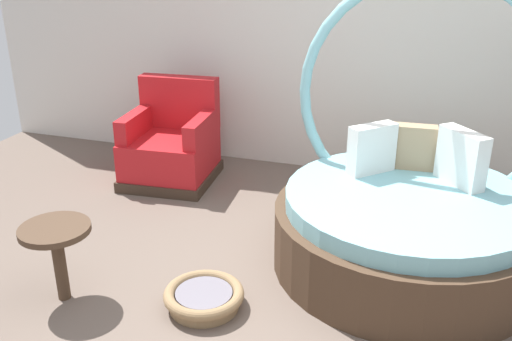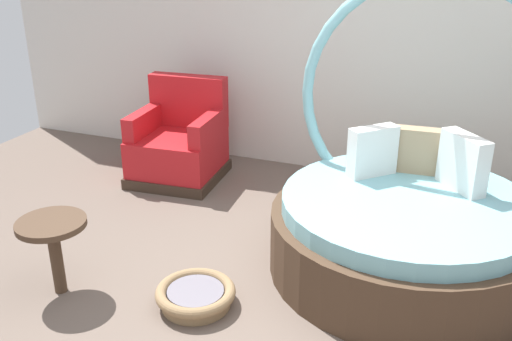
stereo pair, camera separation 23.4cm
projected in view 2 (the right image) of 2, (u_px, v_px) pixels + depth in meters
ground_plane at (287, 317)px, 3.53m from camera, size 8.00×8.00×0.02m
back_wall at (378, 29)px, 5.11m from camera, size 8.00×0.12×2.80m
round_daybed at (407, 216)px, 3.93m from camera, size 1.83×1.83×1.99m
red_armchair at (180, 145)px, 5.43m from camera, size 0.86×0.86×0.94m
pet_basket at (196, 295)px, 3.61m from camera, size 0.51×0.51×0.13m
side_table at (53, 234)px, 3.61m from camera, size 0.44×0.44×0.52m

